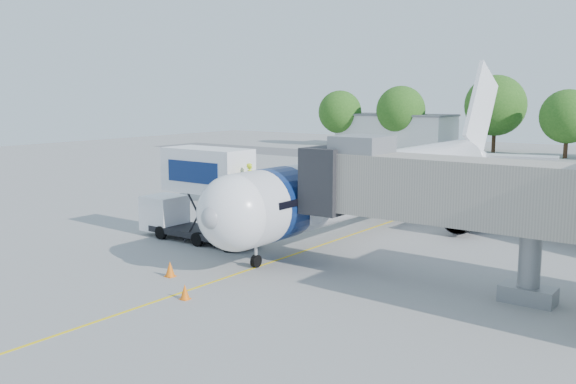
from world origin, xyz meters
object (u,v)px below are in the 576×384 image
Objects in this scene: jet_bridge at (429,190)px; ground_tug at (99,290)px; aircraft at (387,180)px; catering_hiloader at (200,195)px.

jet_bridge reaches higher than ground_tug.
ground_tug is at bearing -93.24° from aircraft.
aircraft is at bearing 87.66° from ground_tug.
catering_hiloader is 12.24m from ground_tug.
aircraft is at bearing 125.70° from jet_bridge.
catering_hiloader reaches higher than ground_tug.
catering_hiloader is at bearing 115.46° from ground_tug.
jet_bridge is 3.95× the size of ground_tug.
jet_bridge is (7.99, -11.12, 1.39)m from aircraft.
aircraft is 22.25m from ground_tug.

